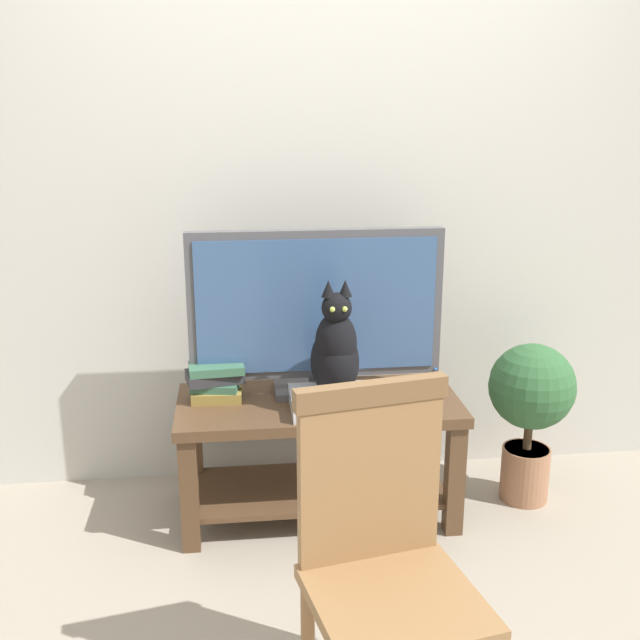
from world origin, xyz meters
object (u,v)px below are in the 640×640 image
tv_stand (319,437)px  cat (336,352)px  book_stack (216,381)px  tv (316,310)px  wooden_chair (383,546)px  media_box (335,401)px  potted_plant (531,403)px

tv_stand → cat: (0.05, -0.11, 0.41)m
tv_stand → cat: 0.42m
tv_stand → book_stack: (-0.41, 0.06, 0.24)m
tv → wooden_chair: (0.05, -1.21, -0.32)m
tv_stand → book_stack: book_stack is taller
media_box → wooden_chair: (-0.01, -1.03, 0.01)m
tv_stand → media_box: (0.05, -0.10, 0.19)m
book_stack → potted_plant: potted_plant is taller
cat → potted_plant: size_ratio=0.66×
tv → wooden_chair: bearing=-87.9°
cat → media_box: bearing=94.2°
tv_stand → cat: size_ratio=2.44×
wooden_chair → book_stack: bearing=111.2°
wooden_chair → media_box: bearing=89.6°
tv → media_box: size_ratio=2.96×
wooden_chair → tv_stand: bearing=92.3°
tv → media_box: 0.38m
cat → wooden_chair: 1.03m
tv → media_box: (0.05, -0.19, -0.33)m
cat → wooden_chair: bearing=-90.5°
media_box → potted_plant: potted_plant is taller
wooden_chair → cat: bearing=89.5°
tv_stand → tv: tv is taller
wooden_chair → potted_plant: wooden_chair is taller
media_box → book_stack: 0.49m
cat → wooden_chair: size_ratio=0.48×
potted_plant → cat: bearing=-171.1°
potted_plant → tv: bearing=175.9°
tv_stand → book_stack: size_ratio=4.65×
media_box → wooden_chair: wooden_chair is taller
cat → book_stack: cat is taller
book_stack → media_box: bearing=-18.5°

